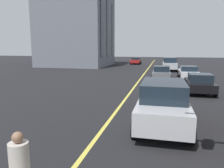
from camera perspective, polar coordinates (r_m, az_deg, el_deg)
name	(u,v)px	position (r m, az deg, el deg)	size (l,w,h in m)	color
lane_centre_line	(137,83)	(20.26, 6.76, 0.31)	(80.00, 0.16, 0.01)	#D8C64C
car_silver_mid	(170,64)	(32.09, 15.06, 5.17)	(4.70, 2.14, 1.88)	#B7BABF
car_red_far	(136,61)	(44.34, 6.36, 6.20)	(4.40, 1.95, 1.37)	#B21E1E
car_white_oncoming	(188,72)	(24.08, 19.57, 2.96)	(4.40, 1.95, 1.37)	silver
car_silver_parked_a	(163,103)	(9.16, 13.39, -4.99)	(4.70, 2.14, 1.88)	#B7BABF
car_black_parked_b	(199,83)	(16.87, 22.18, 0.21)	(3.90, 1.89, 1.40)	black
car_grey_near	(162,73)	(22.90, 13.00, 2.95)	(3.90, 1.89, 1.40)	slate
building_left_near	(77,31)	(40.86, -9.26, 13.65)	(11.63, 11.57, 12.50)	slate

